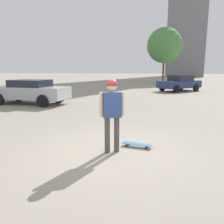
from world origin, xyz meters
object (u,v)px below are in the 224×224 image
object	(u,v)px
person	(112,108)
car_parked_near	(29,91)
skateboard	(137,144)
car_parked_far	(179,83)

from	to	relation	value
person	car_parked_near	bearing A→B (deg)	108.43
skateboard	car_parked_far	distance (m)	16.37
person	car_parked_far	distance (m)	16.93
car_parked_near	car_parked_far	bearing A→B (deg)	-129.31
person	car_parked_far	bearing A→B (deg)	54.05
skateboard	car_parked_far	world-z (taller)	car_parked_far
car_parked_near	car_parked_far	distance (m)	13.78
skateboard	car_parked_far	bearing A→B (deg)	-90.02
car_parked_near	car_parked_far	world-z (taller)	car_parked_far
skateboard	car_parked_near	bearing A→B (deg)	-32.69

